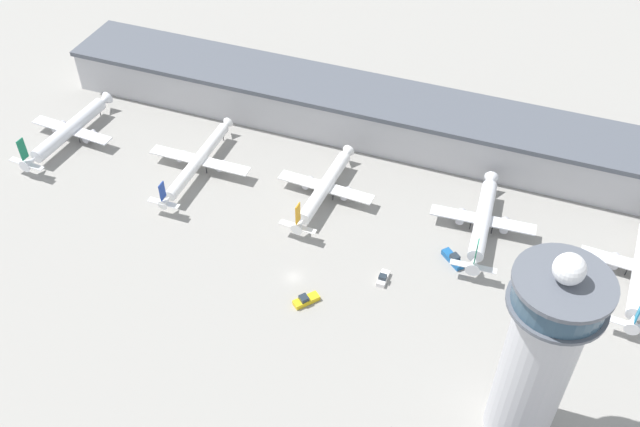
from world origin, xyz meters
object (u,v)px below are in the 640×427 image
at_px(control_tower, 539,354).
at_px(airplane_gate_delta, 483,220).
at_px(service_truck_fuel, 383,278).
at_px(service_truck_baggage, 306,300).
at_px(airplane_gate_alpha, 69,130).
at_px(airplane_gate_bravo, 198,161).
at_px(service_truck_catering, 453,259).
at_px(airplane_gate_charlie, 324,187).

relative_size(control_tower, airplane_gate_delta, 1.35).
height_order(service_truck_fuel, service_truck_baggage, service_truck_baggage).
distance_m(airplane_gate_alpha, airplane_gate_delta, 138.07).
bearing_deg(service_truck_fuel, airplane_gate_bravo, 160.87).
bearing_deg(service_truck_catering, service_truck_fuel, -139.95).
xyz_separation_m(airplane_gate_alpha, service_truck_baggage, (99.89, -38.10, -3.47)).
xyz_separation_m(service_truck_fuel, service_truck_baggage, (-16.89, -14.65, 0.06)).
bearing_deg(airplane_gate_delta, service_truck_catering, -108.64).
xyz_separation_m(service_truck_catering, service_truck_baggage, (-33.15, -28.33, -0.15)).
bearing_deg(airplane_gate_charlie, control_tower, -40.25).
bearing_deg(service_truck_baggage, control_tower, -15.96).
bearing_deg(service_truck_catering, service_truck_baggage, -139.49).
relative_size(airplane_gate_delta, service_truck_fuel, 7.12).
distance_m(service_truck_fuel, service_truck_baggage, 22.36).
bearing_deg(airplane_gate_bravo, airplane_gate_charlie, 3.24).
bearing_deg(service_truck_baggage, service_truck_fuel, 40.95).
xyz_separation_m(airplane_gate_delta, service_truck_catering, (-4.94, -14.65, -3.52)).
bearing_deg(service_truck_fuel, service_truck_baggage, -139.05).
xyz_separation_m(airplane_gate_charlie, airplane_gate_delta, (48.01, 2.11, 0.41)).
distance_m(control_tower, airplane_gate_bravo, 124.77).
distance_m(airplane_gate_bravo, airplane_gate_charlie, 41.98).
distance_m(control_tower, airplane_gate_alpha, 168.47).
relative_size(service_truck_catering, service_truck_baggage, 1.03).
bearing_deg(airplane_gate_alpha, airplane_gate_bravo, 0.46).
bearing_deg(service_truck_fuel, airplane_gate_alpha, 168.65).
bearing_deg(control_tower, airplane_gate_delta, 108.40).
relative_size(airplane_gate_bravo, service_truck_fuel, 7.79).
bearing_deg(airplane_gate_alpha, airplane_gate_delta, 2.02).
bearing_deg(service_truck_fuel, airplane_gate_charlie, 135.65).
relative_size(airplane_gate_charlie, service_truck_baggage, 5.66).
height_order(airplane_gate_alpha, service_truck_catering, airplane_gate_alpha).
xyz_separation_m(airplane_gate_alpha, airplane_gate_bravo, (48.06, 0.39, 0.06)).
bearing_deg(airplane_gate_bravo, control_tower, -26.64).
bearing_deg(airplane_gate_delta, service_truck_fuel, -126.83).
bearing_deg(airplane_gate_delta, service_truck_baggage, -131.56).
distance_m(airplane_gate_charlie, service_truck_baggage, 42.17).
relative_size(control_tower, airplane_gate_charlie, 1.37).
bearing_deg(control_tower, airplane_gate_bravo, 153.36).
distance_m(control_tower, service_truck_fuel, 57.67).
xyz_separation_m(airplane_gate_alpha, service_truck_catering, (133.05, -9.77, -3.31)).
height_order(control_tower, airplane_gate_charlie, control_tower).
height_order(airplane_gate_alpha, airplane_gate_delta, airplane_gate_delta).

